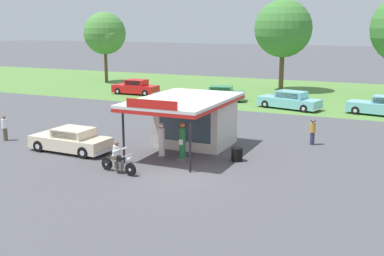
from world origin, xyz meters
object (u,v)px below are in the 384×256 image
Objects in this scene: gas_pump_offside at (182,143)px; parked_car_second_row_spare at (220,94)px; parked_car_back_row_right at (289,101)px; parked_car_back_row_centre_left at (383,107)px; bystander_strolling_foreground at (313,132)px; featured_classic_sedan at (71,141)px; spare_tire_stack at (237,154)px; bystander_standing_back_lot at (5,128)px; gas_pump_nearside at (162,142)px; parked_car_back_row_centre at (136,88)px; motorcycle_with_rider at (118,160)px.

gas_pump_offside is 20.18m from parked_car_second_row_spare.
parked_car_back_row_centre_left is (7.47, 0.04, 0.00)m from parked_car_back_row_right.
parked_car_second_row_spare is 17.32m from bystander_strolling_foreground.
parked_car_back_row_centre_left is 14.55m from parked_car_second_row_spare.
parked_car_second_row_spare reaches higher than featured_classic_sedan.
gas_pump_offside is at bearing -74.71° from parked_car_second_row_spare.
parked_car_back_row_right is 8.02× the size of spare_tire_stack.
bystander_standing_back_lot is at bearing -158.92° from bystander_strolling_foreground.
parked_car_back_row_centre_left is at bearing 59.91° from gas_pump_nearside.
bystander_strolling_foreground is 2.10× the size of spare_tire_stack.
motorcycle_with_rider is at bearing -60.95° from parked_car_back_row_centre.
gas_pump_offside reaches higher than parked_car_back_row_centre.
parked_car_back_row_centre_left is 3.76× the size of bystander_strolling_foreground.
featured_classic_sedan is 9.47m from spare_tire_stack.
spare_tire_stack is at bearing -47.12° from parked_car_back_row_centre.
parked_car_back_row_right is 7.18m from parked_car_second_row_spare.
parked_car_back_row_centre is (-14.80, 19.88, -0.22)m from gas_pump_offside.
parked_car_second_row_spare is (-4.07, 19.46, -0.21)m from gas_pump_nearside.
parked_car_back_row_right reaches higher than featured_classic_sedan.
parked_car_back_row_centre is 3.15× the size of bystander_standing_back_lot.
featured_classic_sedan is at bearing -93.26° from parked_car_second_row_spare.
motorcycle_with_rider is 26.57m from parked_car_back_row_centre.
parked_car_back_row_centre_left is 18.14m from spare_tire_stack.
motorcycle_with_rider is 1.47× the size of bystander_strolling_foreground.
parked_car_second_row_spare is 3.40× the size of bystander_strolling_foreground.
parked_car_back_row_right is at bearing -12.60° from parked_car_second_row_spare.
parked_car_back_row_centre is (-8.31, 20.98, 0.06)m from featured_classic_sedan.
featured_classic_sedan is 0.87× the size of parked_car_back_row_centre_left.
parked_car_back_row_centre_left is (11.05, 21.30, 0.06)m from motorcycle_with_rider.
gas_pump_offside is 3.87m from motorcycle_with_rider.
gas_pump_nearside is at bearing -120.09° from parked_car_back_row_centre_left.
gas_pump_offside is at bearing 9.63° from featured_classic_sedan.
parked_car_back_row_centre_left is at bearing 73.96° from bystander_strolling_foreground.
parked_car_back_row_centre_left is 7.87× the size of spare_tire_stack.
gas_pump_offside is at bearing -133.12° from bystander_strolling_foreground.
gas_pump_offside reaches higher than gas_pump_nearside.
gas_pump_offside is 11.95m from bystander_standing_back_lot.
parked_car_back_row_centre_left reaches higher than parked_car_back_row_centre.
gas_pump_nearside is at bearing 3.60° from bystander_standing_back_lot.
gas_pump_nearside is at bearing -180.00° from gas_pump_offside.
spare_tire_stack is (-6.40, -16.96, -0.35)m from parked_car_back_row_centre_left.
parked_car_back_row_right is 1.02× the size of parked_car_back_row_centre_left.
bystander_strolling_foreground is at bearing 21.08° from bystander_standing_back_lot.
parked_car_back_row_right is (8.18, 19.00, 0.06)m from featured_classic_sedan.
parked_car_back_row_centre is 24.72m from bystander_strolling_foreground.
gas_pump_offside is at bearing -53.32° from parked_car_back_row_centre.
bystander_strolling_foreground is (7.66, 9.50, 0.14)m from motorcycle_with_rider.
featured_classic_sedan is (-6.49, -1.10, -0.28)m from gas_pump_offside.
parked_car_back_row_right is at bearing 80.43° from motorcycle_with_rider.
motorcycle_with_rider is 0.44× the size of parked_car_back_row_centre.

